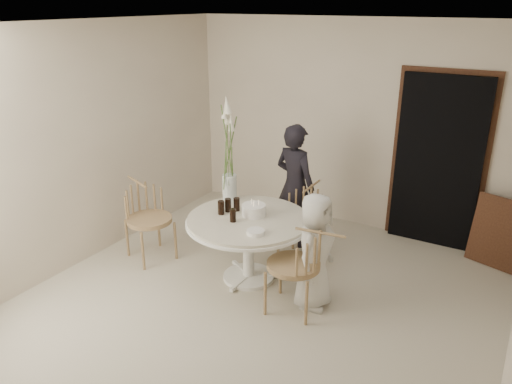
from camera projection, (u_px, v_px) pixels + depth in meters
The scene contains 18 objects.
ground at pixel (265, 298), 5.17m from camera, with size 4.50×4.50×0.00m, color beige.
room_shell at pixel (266, 147), 4.59m from camera, with size 4.50×4.50×4.50m.
doorway at pixel (438, 163), 6.01m from camera, with size 1.00×0.10×2.10m, color black.
door_trim at pixel (439, 157), 6.02m from camera, with size 1.12×0.03×2.22m, color #512F1C.
table at pixel (248, 228), 5.31m from camera, with size 1.33×1.33×0.73m.
picture_frame at pixel (499, 233), 5.67m from camera, with size 0.61×0.04×0.82m, color #512F1C.
chair_far at pixel (306, 212), 5.83m from camera, with size 0.50×0.53×0.87m.
chair_right at pixel (306, 259), 4.74m from camera, with size 0.58×0.54×0.91m.
chair_left at pixel (144, 209), 5.86m from camera, with size 0.65×0.63×0.91m.
girl at pixel (295, 185), 6.09m from camera, with size 0.56×0.37×1.53m, color black.
boy at pixel (315, 251), 4.86m from camera, with size 0.58×0.38×1.19m, color silver.
birthday_cake at pixel (254, 210), 5.31m from camera, with size 0.26×0.26×0.17m.
cola_tumbler_a at pixel (221, 208), 5.34m from camera, with size 0.07×0.07×0.15m, color black.
cola_tumbler_b at pixel (233, 215), 5.16m from camera, with size 0.07×0.07×0.14m, color black.
cola_tumbler_c at pixel (228, 205), 5.41m from camera, with size 0.07×0.07×0.15m, color black.
cola_tumbler_d at pixel (237, 204), 5.43m from camera, with size 0.07×0.07×0.15m, color black.
plate_stack at pixel (256, 232), 4.90m from camera, with size 0.18×0.18×0.04m, color white.
flower_vase at pixel (229, 161), 5.57m from camera, with size 0.16×0.16×1.21m.
Camera 1 is at (2.16, -3.86, 2.89)m, focal length 35.00 mm.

